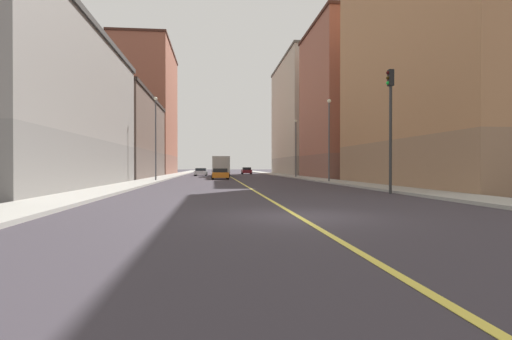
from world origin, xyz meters
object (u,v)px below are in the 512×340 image
(building_right_distant, at_px, (147,111))
(box_truck, at_px, (221,166))
(street_lamp_left_far, at_px, (296,142))
(building_left_mid, at_px, (348,102))
(car_white, at_px, (201,172))
(building_left_far, at_px, (306,118))
(traffic_light_left_near, at_px, (390,115))
(car_black, at_px, (220,171))
(building_right_midblock, at_px, (116,137))
(street_lamp_right_near, at_px, (156,131))
(car_green, at_px, (221,171))
(building_right_corner, at_px, (26,107))
(building_left_near, at_px, (447,41))
(car_orange, at_px, (220,174))
(car_maroon, at_px, (247,171))
(street_lamp_left_near, at_px, (329,132))

(building_right_distant, relative_size, box_truck, 3.57)
(building_right_distant, xyz_separation_m, street_lamp_left_far, (23.39, -27.65, -7.42))
(building_left_mid, bearing_deg, car_white, 143.56)
(building_left_far, xyz_separation_m, building_right_distant, (-30.36, 3.52, 1.31))
(traffic_light_left_near, distance_m, street_lamp_left_far, 30.78)
(building_left_mid, height_order, car_black, building_left_mid)
(building_right_midblock, distance_m, traffic_light_left_near, 40.11)
(street_lamp_right_near, distance_m, car_green, 37.69)
(building_right_midblock, distance_m, car_green, 27.58)
(building_right_distant, relative_size, street_lamp_left_far, 3.22)
(street_lamp_right_near, bearing_deg, building_right_corner, -119.72)
(car_black, distance_m, car_white, 3.86)
(street_lamp_left_far, height_order, box_truck, street_lamp_left_far)
(building_left_near, distance_m, car_orange, 27.38)
(building_left_far, relative_size, street_lamp_left_far, 3.46)
(building_right_midblock, bearing_deg, car_black, 45.79)
(building_left_mid, height_order, building_right_distant, building_right_distant)
(car_maroon, relative_size, box_truck, 0.58)
(traffic_light_left_near, xyz_separation_m, street_lamp_right_near, (-15.40, 19.76, 0.70))
(car_black, height_order, car_green, car_black)
(street_lamp_left_near, xyz_separation_m, box_truck, (-9.62, 23.25, -3.15))
(car_green, height_order, car_orange, car_orange)
(building_left_far, xyz_separation_m, building_right_corner, (-30.36, -47.34, -5.20))
(box_truck, bearing_deg, street_lamp_left_near, -67.52)
(street_lamp_left_far, height_order, car_green, street_lamp_left_far)
(building_right_distant, bearing_deg, box_truck, -55.05)
(building_right_midblock, height_order, street_lamp_left_near, building_right_midblock)
(traffic_light_left_near, bearing_deg, car_black, 100.24)
(building_left_near, bearing_deg, building_left_mid, 90.00)
(building_left_mid, bearing_deg, building_left_far, 90.00)
(building_left_near, distance_m, car_maroon, 52.80)
(building_right_corner, bearing_deg, building_left_near, 0.51)
(car_green, bearing_deg, car_maroon, 20.01)
(building_left_mid, height_order, building_right_corner, building_left_mid)
(street_lamp_left_far, height_order, car_white, street_lamp_left_far)
(building_left_far, distance_m, traffic_light_left_near, 55.84)
(building_right_midblock, xyz_separation_m, car_black, (13.80, 14.19, -4.66))
(building_left_mid, distance_m, car_maroon, 31.29)
(car_orange, bearing_deg, street_lamp_left_near, -48.40)
(street_lamp_left_near, distance_m, street_lamp_right_near, 16.98)
(building_left_far, bearing_deg, building_left_mid, -90.00)
(building_right_corner, relative_size, street_lamp_left_far, 3.32)
(building_left_near, height_order, street_lamp_left_far, building_left_near)
(building_right_distant, bearing_deg, car_white, -51.04)
(car_green, bearing_deg, building_left_far, -5.65)
(building_right_distant, bearing_deg, building_left_near, -59.03)
(car_maroon, bearing_deg, building_right_corner, -110.70)
(building_left_far, height_order, car_maroon, building_left_far)
(traffic_light_left_near, bearing_deg, street_lamp_right_near, 127.93)
(car_green, bearing_deg, building_left_near, -71.53)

